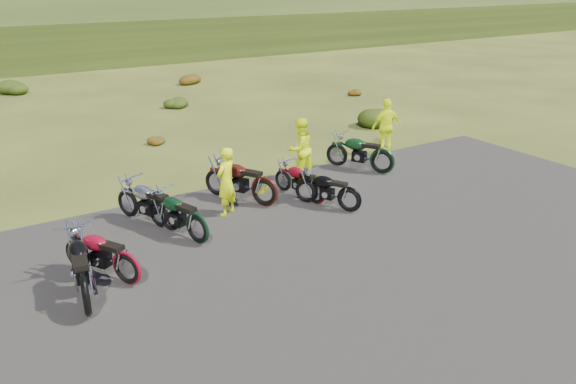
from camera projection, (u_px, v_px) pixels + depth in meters
ground at (305, 235)px, 13.30m from camera, size 300.00×300.00×0.00m
gravel_pad at (358, 270)px, 11.72m from camera, size 20.00×12.00×0.04m
hill_slope at (9, 40)px, 52.73m from camera, size 300.00×45.97×9.37m
shrub_3 at (14, 85)px, 28.76m from camera, size 1.56×1.56×0.92m
shrub_4 at (154, 139)px, 20.27m from camera, size 0.77×0.77×0.45m
shrub_5 at (175, 101)px, 25.86m from camera, size 1.03×1.03×0.61m
shrub_6 at (189, 77)px, 31.46m from camera, size 1.30×1.30×0.77m
shrub_7 at (377, 114)px, 22.85m from camera, size 1.56×1.56×0.92m
shrub_8 at (352, 91)px, 28.56m from camera, size 0.77×0.77×0.45m
motorcycle_0 at (89, 316)px, 10.17m from camera, size 1.11×2.43×1.23m
motorcycle_1 at (129, 285)px, 11.15m from camera, size 1.59×2.09×1.06m
motorcycle_2 at (199, 244)px, 12.86m from camera, size 1.31×2.20×1.09m
motorcycle_3 at (171, 232)px, 13.47m from camera, size 1.55×2.32×1.16m
motorcycle_4 at (265, 207)px, 14.92m from camera, size 1.79×2.40×1.21m
motorcycle_5 at (349, 212)px, 14.57m from camera, size 1.46×1.99×1.00m
motorcycle_6 at (316, 204)px, 15.07m from camera, size 1.01×2.00×1.00m
motorcycle_7 at (381, 174)px, 17.34m from camera, size 1.78×2.35×1.19m
person_middle at (226, 183)px, 14.09m from camera, size 0.77×0.68×1.77m
person_right_a at (300, 150)px, 16.61m from camera, size 1.02×0.86×1.85m
person_right_b at (386, 127)px, 18.96m from camera, size 1.17×0.62×1.90m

